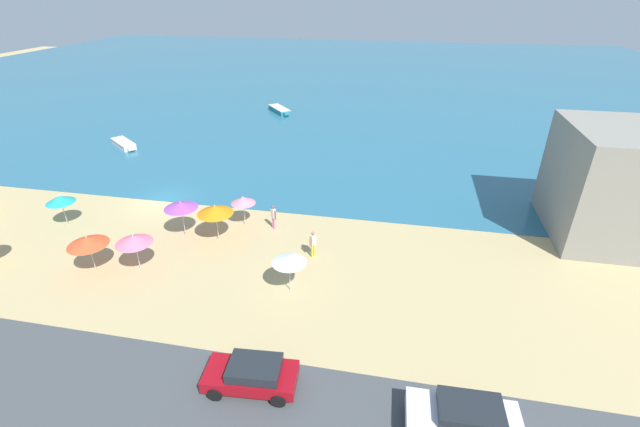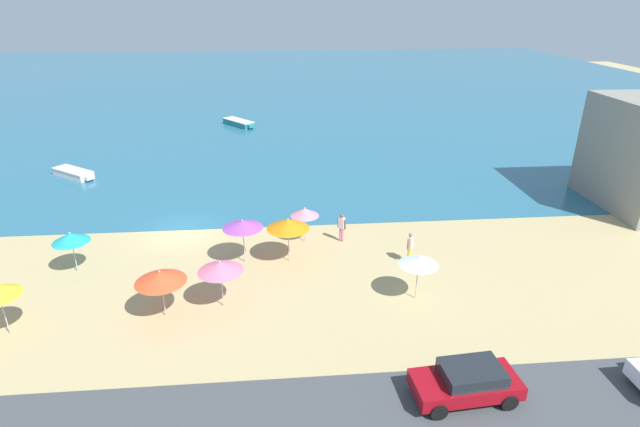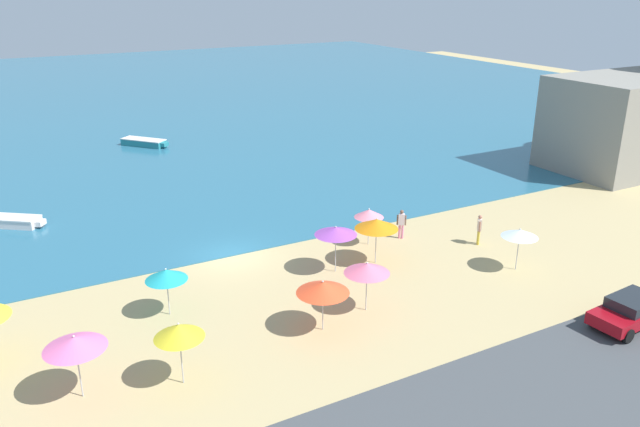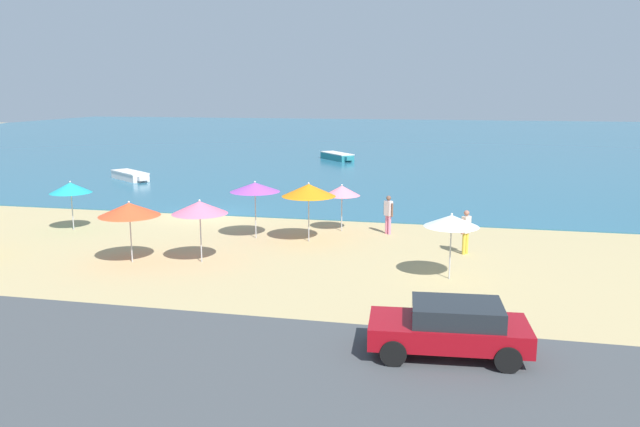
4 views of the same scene
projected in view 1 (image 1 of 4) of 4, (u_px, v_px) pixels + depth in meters
The scene contains 15 objects.
ground_plane at pixel (163, 201), 33.94m from camera, with size 160.00×160.00×0.00m, color tan.
sea at pixel (310, 74), 81.40m from camera, with size 150.00×110.00×0.05m, color #286480.
beach_umbrella_0 at pixel (134, 239), 24.84m from camera, with size 2.13×2.13×2.46m.
beach_umbrella_2 at pixel (181, 205), 28.31m from camera, with size 2.22×2.22×2.59m.
beach_umbrella_3 at pixel (243, 200), 29.83m from camera, with size 1.71×1.71×2.23m.
beach_umbrella_4 at pixel (87, 241), 24.82m from camera, with size 2.33×2.33×2.40m.
beach_umbrella_5 at pixel (215, 210), 27.82m from camera, with size 2.35×2.35×2.62m.
beach_umbrella_7 at pixel (60, 199), 29.73m from camera, with size 1.93×1.93×2.35m.
beach_umbrella_10 at pixel (289, 260), 23.16m from camera, with size 1.92×1.92×2.36m.
bather_1 at pixel (273, 216), 29.74m from camera, with size 0.46×0.40×1.80m.
bather_3 at pixel (313, 243), 26.66m from camera, with size 0.39×0.47×1.80m.
parked_car_0 at pixel (252, 374), 17.99m from camera, with size 4.03×2.11×1.35m.
parked_car_1 at pixel (464, 417), 16.16m from camera, with size 4.31×2.02×1.43m.
skiff_nearshore at pixel (124, 144), 44.98m from camera, with size 3.99×3.35×0.60m.
skiff_offshore at pixel (279, 110), 56.90m from camera, with size 3.78×4.23×0.65m.
Camera 1 is at (18.08, -27.35, 15.30)m, focal length 24.00 mm.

